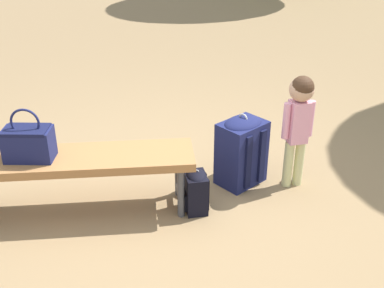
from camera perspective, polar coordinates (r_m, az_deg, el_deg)
name	(u,v)px	position (r m, az deg, el deg)	size (l,w,h in m)	color
ground_plane	(167,202)	(3.62, -3.03, -6.89)	(40.00, 40.00, 0.00)	#8C704C
park_bench	(78,163)	(3.41, -13.36, -2.20)	(1.64, 0.60, 0.45)	#9E6B3D
handbag	(28,142)	(3.38, -18.86, 0.22)	(0.35, 0.25, 0.37)	#191E4C
child_standing	(299,115)	(3.62, 12.59, 3.39)	(0.25, 0.18, 0.90)	#CCCC8C
backpack_large	(241,149)	(3.73, 5.89, -0.56)	(0.43, 0.40, 0.59)	#191E4C
backpack_small	(196,190)	(3.44, 0.43, -5.50)	(0.18, 0.21, 0.34)	black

